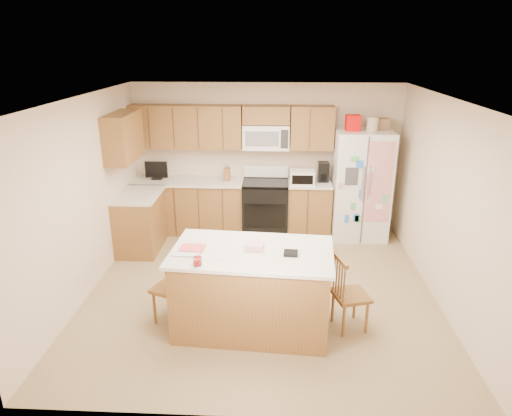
# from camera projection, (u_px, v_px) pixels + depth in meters

# --- Properties ---
(ground) EXTENTS (4.50, 4.50, 0.00)m
(ground) POSITION_uv_depth(u_px,v_px,m) (261.00, 288.00, 6.14)
(ground) COLOR olive
(ground) RESTS_ON ground
(room_shell) EXTENTS (4.60, 4.60, 2.52)m
(room_shell) POSITION_uv_depth(u_px,v_px,m) (261.00, 186.00, 5.64)
(room_shell) COLOR beige
(room_shell) RESTS_ON ground
(cabinetry) EXTENTS (3.36, 1.56, 2.15)m
(cabinetry) POSITION_uv_depth(u_px,v_px,m) (206.00, 183.00, 7.55)
(cabinetry) COLOR olive
(cabinetry) RESTS_ON ground
(stove) EXTENTS (0.76, 0.65, 1.13)m
(stove) POSITION_uv_depth(u_px,v_px,m) (265.00, 206.00, 7.79)
(stove) COLOR black
(stove) RESTS_ON ground
(refrigerator) EXTENTS (0.90, 0.79, 2.04)m
(refrigerator) POSITION_uv_depth(u_px,v_px,m) (361.00, 184.00, 7.51)
(refrigerator) COLOR white
(refrigerator) RESTS_ON ground
(island) EXTENTS (1.84, 1.15, 1.06)m
(island) POSITION_uv_depth(u_px,v_px,m) (252.00, 289.00, 5.15)
(island) COLOR olive
(island) RESTS_ON ground
(windsor_chair_left) EXTENTS (0.51, 0.52, 0.93)m
(windsor_chair_left) POSITION_uv_depth(u_px,v_px,m) (173.00, 287.00, 5.29)
(windsor_chair_left) COLOR olive
(windsor_chair_left) RESTS_ON ground
(windsor_chair_back) EXTENTS (0.39, 0.37, 0.87)m
(windsor_chair_back) POSITION_uv_depth(u_px,v_px,m) (252.00, 265.00, 5.87)
(windsor_chair_back) COLOR olive
(windsor_chair_back) RESTS_ON ground
(windsor_chair_right) EXTENTS (0.46, 0.48, 0.90)m
(windsor_chair_right) POSITION_uv_depth(u_px,v_px,m) (349.00, 295.00, 5.15)
(windsor_chair_right) COLOR olive
(windsor_chair_right) RESTS_ON ground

